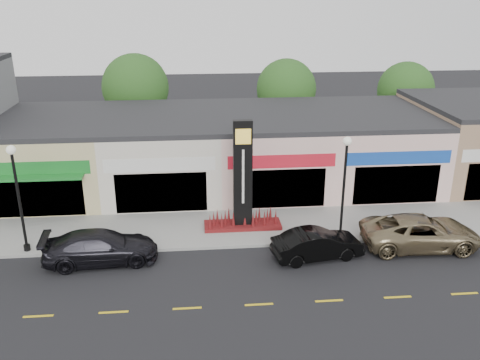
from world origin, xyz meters
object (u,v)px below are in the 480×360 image
(lamp_west_near, at_px, (17,188))
(car_dark_sedan, at_px, (101,247))
(lamp_east_near, at_px, (344,178))
(car_black_conv, at_px, (317,244))
(car_gold_suv, at_px, (421,232))
(pylon_sign, at_px, (243,191))

(lamp_west_near, relative_size, car_dark_sedan, 1.01)
(lamp_east_near, xyz_separation_m, car_black_conv, (-1.67, -1.79, -2.75))
(car_black_conv, relative_size, car_gold_suv, 0.74)
(car_dark_sedan, distance_m, car_black_conv, 10.50)
(lamp_west_near, xyz_separation_m, lamp_east_near, (16.00, 0.00, 0.00))
(lamp_west_near, height_order, car_gold_suv, lamp_west_near)
(lamp_east_near, xyz_separation_m, car_gold_suv, (3.83, -1.15, -2.65))
(lamp_west_near, bearing_deg, car_black_conv, -7.11)
(pylon_sign, height_order, car_dark_sedan, pylon_sign)
(car_dark_sedan, height_order, car_black_conv, car_dark_sedan)
(lamp_west_near, distance_m, lamp_east_near, 16.00)
(car_dark_sedan, xyz_separation_m, car_black_conv, (10.48, -0.56, -0.06))
(lamp_east_near, xyz_separation_m, car_dark_sedan, (-12.15, -1.22, -2.69))
(pylon_sign, height_order, car_gold_suv, pylon_sign)
(lamp_west_near, distance_m, car_gold_suv, 20.04)
(lamp_east_near, height_order, pylon_sign, pylon_sign)
(pylon_sign, bearing_deg, car_dark_sedan, -157.77)
(car_dark_sedan, bearing_deg, pylon_sign, -72.14)
(lamp_east_near, distance_m, pylon_sign, 5.42)
(lamp_west_near, xyz_separation_m, car_black_conv, (14.33, -1.79, -2.75))
(car_dark_sedan, bearing_deg, car_black_conv, -97.44)
(pylon_sign, xyz_separation_m, car_gold_suv, (8.83, -2.85, -1.45))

